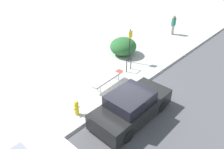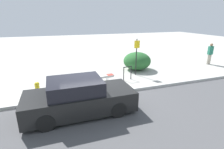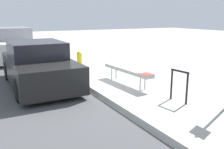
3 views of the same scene
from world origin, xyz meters
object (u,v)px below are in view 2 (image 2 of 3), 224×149
(bench, at_px, (94,78))
(parked_car_near, at_px, (79,98))
(bike_rack, at_px, (127,72))
(pedestrian, at_px, (210,53))
(fire_hydrant, at_px, (38,89))
(sign_post, at_px, (136,54))

(bench, height_order, parked_car_near, parked_car_near)
(bike_rack, bearing_deg, pedestrian, 9.15)
(bike_rack, height_order, parked_car_near, parked_car_near)
(bench, distance_m, parked_car_near, 2.83)
(fire_hydrant, xyz_separation_m, parked_car_near, (1.60, -1.98, 0.23))
(bike_rack, bearing_deg, fire_hydrant, -170.18)
(bench, bearing_deg, parked_car_near, -118.42)
(bike_rack, distance_m, pedestrian, 7.66)
(pedestrian, bearing_deg, sign_post, 6.56)
(fire_hydrant, height_order, parked_car_near, parked_car_near)
(sign_post, bearing_deg, pedestrian, 4.52)
(bike_rack, distance_m, fire_hydrant, 4.94)
(sign_post, relative_size, pedestrian, 1.40)
(sign_post, bearing_deg, parked_car_near, -139.85)
(pedestrian, bearing_deg, fire_hydrant, 11.46)
(bike_rack, relative_size, pedestrian, 0.50)
(bike_rack, xyz_separation_m, sign_post, (0.89, 0.69, 0.88))
(bench, distance_m, sign_post, 3.27)
(parked_car_near, bearing_deg, bike_rack, 40.62)
(bench, relative_size, parked_car_near, 0.56)
(fire_hydrant, bearing_deg, parked_car_near, -51.12)
(fire_hydrant, relative_size, parked_car_near, 0.19)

